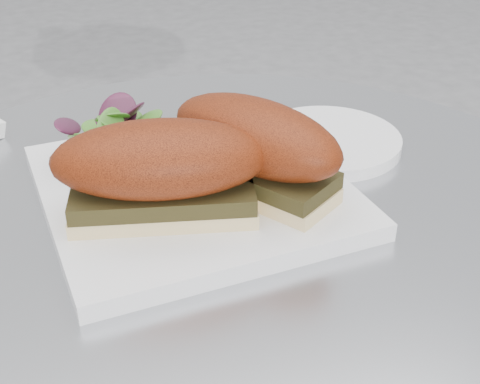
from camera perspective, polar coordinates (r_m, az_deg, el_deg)
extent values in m
cylinder|color=#B8BABF|center=(0.56, -1.11, -4.00)|extent=(0.70, 0.70, 0.02)
cube|color=white|center=(0.59, -4.04, 0.18)|extent=(0.28, 0.28, 0.02)
cube|color=#D7BE86|center=(0.54, -6.50, -1.36)|extent=(0.16, 0.09, 0.01)
cube|color=black|center=(0.53, -6.58, -0.13)|extent=(0.15, 0.09, 0.01)
ellipsoid|color=maroon|center=(0.52, -6.79, 2.81)|extent=(0.18, 0.11, 0.06)
cube|color=#D7BE86|center=(0.57, 1.25, 0.79)|extent=(0.13, 0.15, 0.01)
cube|color=black|center=(0.56, 1.26, 1.97)|extent=(0.13, 0.15, 0.01)
ellipsoid|color=maroon|center=(0.55, 1.30, 4.81)|extent=(0.15, 0.17, 0.06)
cylinder|color=white|center=(0.68, 7.48, 4.34)|extent=(0.15, 0.15, 0.01)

